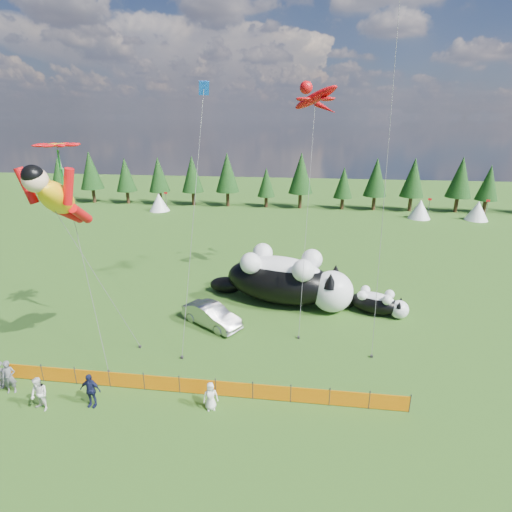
# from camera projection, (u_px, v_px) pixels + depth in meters

# --- Properties ---
(ground) EXTENTS (160.00, 160.00, 0.00)m
(ground) POSITION_uv_depth(u_px,v_px,m) (211.00, 362.00, 24.40)
(ground) COLOR #16380A
(ground) RESTS_ON ground
(safety_fence) EXTENTS (22.06, 0.06, 1.10)m
(safety_fence) POSITION_uv_depth(u_px,v_px,m) (198.00, 386.00, 21.43)
(safety_fence) COLOR #262626
(safety_fence) RESTS_ON ground
(tree_line) EXTENTS (90.00, 4.00, 8.00)m
(tree_line) POSITION_uv_depth(u_px,v_px,m) (274.00, 183.00, 65.24)
(tree_line) COLOR black
(tree_line) RESTS_ON ground
(festival_tents) EXTENTS (50.00, 3.20, 2.80)m
(festival_tents) POSITION_uv_depth(u_px,v_px,m) (344.00, 207.00, 60.08)
(festival_tents) COLOR white
(festival_tents) RESTS_ON ground
(cat_large) EXTENTS (11.84, 6.31, 4.34)m
(cat_large) POSITION_uv_depth(u_px,v_px,m) (286.00, 279.00, 31.60)
(cat_large) COLOR black
(cat_large) RESTS_ON ground
(cat_small) EXTENTS (5.03, 2.99, 1.87)m
(cat_small) POSITION_uv_depth(u_px,v_px,m) (378.00, 303.00, 30.21)
(cat_small) COLOR black
(cat_small) RESTS_ON ground
(car) EXTENTS (4.87, 3.93, 1.56)m
(car) POSITION_uv_depth(u_px,v_px,m) (212.00, 315.00, 28.52)
(car) COLOR #A3A2A7
(car) RESTS_ON ground
(spectator_a) EXTENTS (0.80, 0.65, 1.92)m
(spectator_a) POSITION_uv_depth(u_px,v_px,m) (9.00, 377.00, 21.44)
(spectator_a) COLOR #5A5B5F
(spectator_a) RESTS_ON ground
(spectator_b) EXTENTS (1.04, 0.81, 1.87)m
(spectator_b) POSITION_uv_depth(u_px,v_px,m) (39.00, 395.00, 20.13)
(spectator_b) COLOR white
(spectator_b) RESTS_ON ground
(spectator_c) EXTENTS (1.13, 0.60, 1.89)m
(spectator_c) POSITION_uv_depth(u_px,v_px,m) (90.00, 390.00, 20.42)
(spectator_c) COLOR #15193B
(spectator_c) RESTS_ON ground
(spectator_e) EXTENTS (0.87, 0.71, 1.55)m
(spectator_e) POSITION_uv_depth(u_px,v_px,m) (211.00, 396.00, 20.26)
(spectator_e) COLOR white
(spectator_e) RESTS_ON ground
(superhero_kite) EXTENTS (5.42, 5.91, 12.69)m
(superhero_kite) POSITION_uv_depth(u_px,v_px,m) (57.00, 198.00, 20.00)
(superhero_kite) COLOR #FFB80D
(superhero_kite) RESTS_ON ground
(gecko_kite) EXTENTS (6.26, 10.85, 17.47)m
(gecko_kite) POSITION_uv_depth(u_px,v_px,m) (315.00, 98.00, 29.17)
(gecko_kite) COLOR red
(gecko_kite) RESTS_ON ground
(flower_kite) EXTENTS (4.39, 4.42, 13.23)m
(flower_kite) POSITION_uv_depth(u_px,v_px,m) (58.00, 148.00, 22.30)
(flower_kite) COLOR red
(flower_kite) RESTS_ON ground
(diamond_kite_a) EXTENTS (1.51, 5.20, 16.90)m
(diamond_kite_a) POSITION_uv_depth(u_px,v_px,m) (203.00, 99.00, 24.04)
(diamond_kite_a) COLOR blue
(diamond_kite_a) RESTS_ON ground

